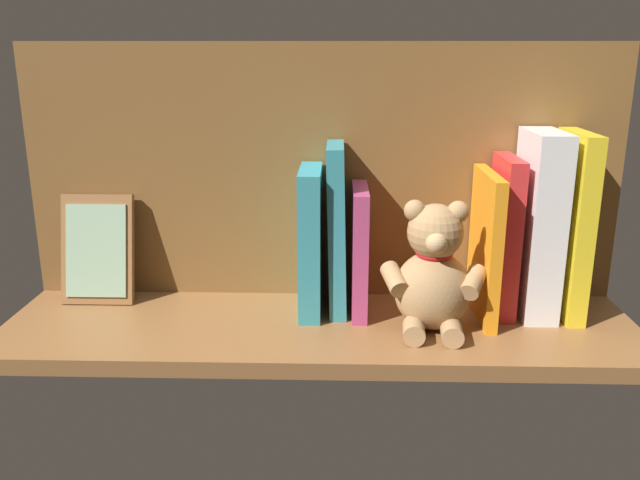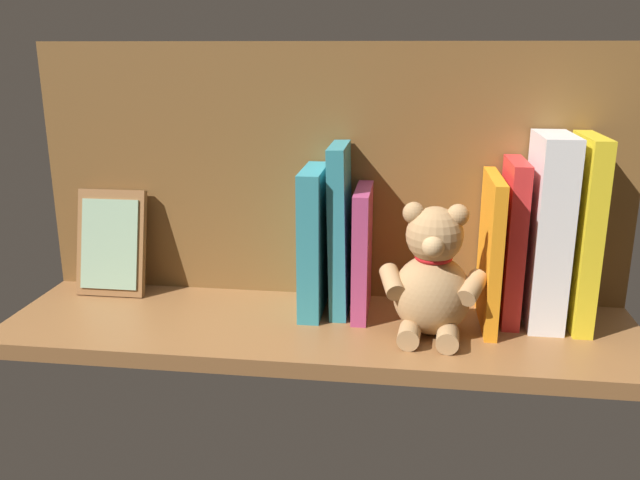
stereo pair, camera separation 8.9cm
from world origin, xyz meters
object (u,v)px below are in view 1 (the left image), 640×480
at_px(book_0, 572,225).
at_px(picture_frame_leaning, 97,250).
at_px(teddy_bear, 433,274).
at_px(dictionary_thick_white, 538,225).

xyz_separation_m(book_0, picture_frame_leaning, (0.68, -0.03, -0.05)).
relative_size(teddy_bear, picture_frame_leaning, 1.10).
bearing_deg(dictionary_thick_white, teddy_bear, 23.04).
height_order(book_0, dictionary_thick_white, same).
distance_m(dictionary_thick_white, teddy_bear, 0.17).
distance_m(book_0, teddy_bear, 0.21).
relative_size(dictionary_thick_white, teddy_bear, 1.46).
distance_m(dictionary_thick_white, picture_frame_leaning, 0.64).
bearing_deg(picture_frame_leaning, dictionary_thick_white, 177.43).
bearing_deg(teddy_bear, dictionary_thick_white, -152.37).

